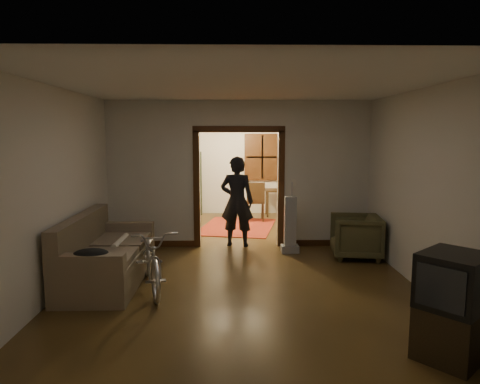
{
  "coord_description": "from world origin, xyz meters",
  "views": [
    {
      "loc": [
        -0.15,
        -7.43,
        2.16
      ],
      "look_at": [
        0.0,
        -0.3,
        1.2
      ],
      "focal_mm": 32.0,
      "sensor_mm": 36.0,
      "label": 1
    }
  ],
  "objects_px": {
    "desk": "(283,203)",
    "armchair": "(356,236)",
    "person": "(237,201)",
    "sofa": "(108,249)",
    "bicycle": "(151,257)",
    "locker": "(184,183)"
  },
  "relations": [
    {
      "from": "desk",
      "to": "armchair",
      "type": "bearing_deg",
      "value": -81.51
    },
    {
      "from": "person",
      "to": "desk",
      "type": "height_order",
      "value": "person"
    },
    {
      "from": "sofa",
      "to": "bicycle",
      "type": "distance_m",
      "value": 0.75
    },
    {
      "from": "sofa",
      "to": "armchair",
      "type": "bearing_deg",
      "value": 16.11
    },
    {
      "from": "sofa",
      "to": "locker",
      "type": "xyz_separation_m",
      "value": [
        0.54,
        5.31,
        0.36
      ]
    },
    {
      "from": "desk",
      "to": "person",
      "type": "bearing_deg",
      "value": -115.36
    },
    {
      "from": "sofa",
      "to": "armchair",
      "type": "height_order",
      "value": "sofa"
    },
    {
      "from": "sofa",
      "to": "desk",
      "type": "xyz_separation_m",
      "value": [
        3.19,
        5.12,
        -0.15
      ]
    },
    {
      "from": "bicycle",
      "to": "locker",
      "type": "distance_m",
      "value": 5.63
    },
    {
      "from": "armchair",
      "to": "desk",
      "type": "xyz_separation_m",
      "value": [
        -0.81,
        3.95,
        -0.03
      ]
    },
    {
      "from": "bicycle",
      "to": "armchair",
      "type": "xyz_separation_m",
      "value": [
        3.32,
        1.47,
        -0.07
      ]
    },
    {
      "from": "sofa",
      "to": "bicycle",
      "type": "xyz_separation_m",
      "value": [
        0.69,
        -0.3,
        -0.05
      ]
    },
    {
      "from": "bicycle",
      "to": "desk",
      "type": "relative_size",
      "value": 1.82
    },
    {
      "from": "person",
      "to": "desk",
      "type": "bearing_deg",
      "value": -103.05
    },
    {
      "from": "armchair",
      "to": "bicycle",
      "type": "bearing_deg",
      "value": -58.65
    },
    {
      "from": "sofa",
      "to": "person",
      "type": "distance_m",
      "value": 2.81
    },
    {
      "from": "person",
      "to": "desk",
      "type": "distance_m",
      "value": 3.4
    },
    {
      "from": "sofa",
      "to": "person",
      "type": "height_order",
      "value": "person"
    },
    {
      "from": "bicycle",
      "to": "desk",
      "type": "xyz_separation_m",
      "value": [
        2.5,
        5.42,
        -0.1
      ]
    },
    {
      "from": "desk",
      "to": "locker",
      "type": "bearing_deg",
      "value": 172.74
    },
    {
      "from": "bicycle",
      "to": "armchair",
      "type": "distance_m",
      "value": 3.63
    },
    {
      "from": "person",
      "to": "locker",
      "type": "height_order",
      "value": "person"
    }
  ]
}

